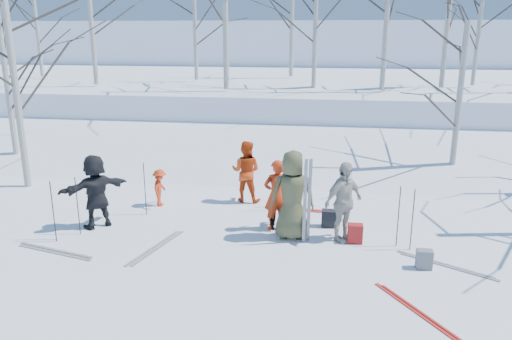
% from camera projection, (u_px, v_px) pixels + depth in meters
% --- Properties ---
extents(ground, '(120.00, 120.00, 0.00)m').
position_uv_depth(ground, '(246.00, 248.00, 10.53)').
color(ground, white).
rests_on(ground, ground).
extents(snow_ramp, '(70.00, 9.49, 4.12)m').
position_uv_depth(snow_ramp, '(279.00, 159.00, 17.16)').
color(snow_ramp, white).
rests_on(snow_ramp, ground).
extents(snow_plateau, '(70.00, 18.00, 2.20)m').
position_uv_depth(snow_plateau, '(299.00, 97.00, 26.45)').
color(snow_plateau, white).
rests_on(snow_plateau, ground).
extents(far_hill, '(90.00, 30.00, 6.00)m').
position_uv_depth(far_hill, '(314.00, 57.00, 46.16)').
color(far_hill, white).
rests_on(far_hill, ground).
extents(skier_olive_center, '(1.02, 0.72, 1.98)m').
position_uv_depth(skier_olive_center, '(292.00, 195.00, 10.82)').
color(skier_olive_center, '#46482B').
rests_on(skier_olive_center, ground).
extents(skier_red_north, '(0.71, 0.62, 1.65)m').
position_uv_depth(skier_red_north, '(276.00, 195.00, 11.35)').
color(skier_red_north, red).
rests_on(skier_red_north, ground).
extents(skier_redor_behind, '(0.88, 0.72, 1.65)m').
position_uv_depth(skier_redor_behind, '(246.00, 171.00, 13.23)').
color(skier_redor_behind, '#C63A0F').
rests_on(skier_redor_behind, ground).
extents(skier_red_seated, '(0.38, 0.64, 0.98)m').
position_uv_depth(skier_red_seated, '(160.00, 188.00, 12.95)').
color(skier_red_seated, red).
rests_on(skier_red_seated, ground).
extents(skier_cream_east, '(1.05, 1.03, 1.77)m').
position_uv_depth(skier_cream_east, '(343.00, 202.00, 10.71)').
color(skier_cream_east, beige).
rests_on(skier_cream_east, ground).
extents(skier_grey_west, '(1.50, 1.51, 1.74)m').
position_uv_depth(skier_grey_west, '(96.00, 191.00, 11.47)').
color(skier_grey_west, black).
rests_on(skier_grey_west, ground).
extents(dog, '(0.36, 0.66, 0.53)m').
position_uv_depth(dog, '(275.00, 216.00, 11.61)').
color(dog, black).
rests_on(dog, ground).
extents(upright_ski_left, '(0.09, 0.16, 1.90)m').
position_uv_depth(upright_ski_left, '(305.00, 202.00, 10.53)').
color(upright_ski_left, silver).
rests_on(upright_ski_left, ground).
extents(upright_ski_right, '(0.10, 0.23, 1.89)m').
position_uv_depth(upright_ski_right, '(309.00, 201.00, 10.58)').
color(upright_ski_right, silver).
rests_on(upright_ski_right, ground).
extents(ski_pair_a, '(0.53, 1.93, 0.02)m').
position_uv_depth(ski_pair_a, '(307.00, 210.00, 12.71)').
color(ski_pair_a, red).
rests_on(ski_pair_a, ground).
extents(ski_pair_b, '(1.15, 2.00, 0.02)m').
position_uv_depth(ski_pair_b, '(156.00, 248.00, 10.54)').
color(ski_pair_b, silver).
rests_on(ski_pair_b, ground).
extents(ski_pair_c, '(1.94, 2.08, 0.02)m').
position_uv_depth(ski_pair_c, '(416.00, 311.00, 8.18)').
color(ski_pair_c, red).
rests_on(ski_pair_c, ground).
extents(ski_pair_d, '(1.11, 2.00, 0.02)m').
position_uv_depth(ski_pair_d, '(55.00, 251.00, 10.37)').
color(ski_pair_d, silver).
rests_on(ski_pair_d, ground).
extents(ski_pair_e, '(1.85, 2.07, 0.02)m').
position_uv_depth(ski_pair_e, '(446.00, 265.00, 9.75)').
color(ski_pair_e, silver).
rests_on(ski_pair_e, ground).
extents(ski_pole_a, '(0.02, 0.02, 1.34)m').
position_uv_depth(ski_pole_a, '(53.00, 212.00, 10.70)').
color(ski_pole_a, black).
rests_on(ski_pole_a, ground).
extents(ski_pole_b, '(0.02, 0.02, 1.34)m').
position_uv_depth(ski_pole_b, '(412.00, 220.00, 10.28)').
color(ski_pole_b, black).
rests_on(ski_pole_b, ground).
extents(ski_pole_c, '(0.02, 0.02, 1.34)m').
position_uv_depth(ski_pole_c, '(290.00, 183.00, 12.79)').
color(ski_pole_c, black).
rests_on(ski_pole_c, ground).
extents(ski_pole_d, '(0.02, 0.02, 1.34)m').
position_uv_depth(ski_pole_d, '(53.00, 211.00, 10.79)').
color(ski_pole_d, black).
rests_on(ski_pole_d, ground).
extents(ski_pole_e, '(0.02, 0.02, 1.34)m').
position_uv_depth(ski_pole_e, '(145.00, 189.00, 12.27)').
color(ski_pole_e, black).
rests_on(ski_pole_e, ground).
extents(ski_pole_f, '(0.02, 0.02, 1.34)m').
position_uv_depth(ski_pole_f, '(278.00, 186.00, 12.54)').
color(ski_pole_f, black).
rests_on(ski_pole_f, ground).
extents(ski_pole_g, '(0.02, 0.02, 1.34)m').
position_uv_depth(ski_pole_g, '(398.00, 217.00, 10.46)').
color(ski_pole_g, black).
rests_on(ski_pole_g, ground).
extents(ski_pole_h, '(0.02, 0.02, 1.34)m').
position_uv_depth(ski_pole_h, '(78.00, 206.00, 11.08)').
color(ski_pole_h, black).
rests_on(ski_pole_h, ground).
extents(backpack_red, '(0.32, 0.22, 0.42)m').
position_uv_depth(backpack_red, '(355.00, 233.00, 10.76)').
color(backpack_red, '#A41A19').
rests_on(backpack_red, ground).
extents(backpack_grey, '(0.30, 0.20, 0.38)m').
position_uv_depth(backpack_grey, '(424.00, 259.00, 9.60)').
color(backpack_grey, slate).
rests_on(backpack_grey, ground).
extents(backpack_dark, '(0.34, 0.24, 0.40)m').
position_uv_depth(backpack_dark, '(329.00, 218.00, 11.65)').
color(backpack_dark, black).
rests_on(backpack_dark, ground).
extents(birch_plateau_b, '(3.70, 3.70, 4.42)m').
position_uv_depth(birch_plateau_b, '(195.00, 30.00, 22.61)').
color(birch_plateau_b, silver).
rests_on(birch_plateau_b, snow_plateau).
extents(birch_plateau_c, '(3.48, 3.48, 4.11)m').
position_uv_depth(birch_plateau_c, '(478.00, 34.00, 20.32)').
color(birch_plateau_c, silver).
rests_on(birch_plateau_c, snow_plateau).
extents(birch_plateau_d, '(3.78, 3.78, 4.54)m').
position_uv_depth(birch_plateau_d, '(37.00, 29.00, 24.20)').
color(birch_plateau_d, silver).
rests_on(birch_plateau_d, snow_plateau).
extents(birch_plateau_e, '(4.96, 4.96, 6.23)m').
position_uv_depth(birch_plateau_e, '(292.00, 11.00, 24.06)').
color(birch_plateau_e, silver).
rests_on(birch_plateau_e, snow_plateau).
extents(birch_plateau_f, '(4.60, 4.60, 5.72)m').
position_uv_depth(birch_plateau_f, '(91.00, 14.00, 20.43)').
color(birch_plateau_f, silver).
rests_on(birch_plateau_f, snow_plateau).
extents(birch_plateau_g, '(4.81, 4.81, 6.01)m').
position_uv_depth(birch_plateau_g, '(387.00, 8.00, 18.51)').
color(birch_plateau_g, silver).
rests_on(birch_plateau_g, snow_plateau).
extents(birch_plateau_i, '(4.62, 4.62, 5.75)m').
position_uv_depth(birch_plateau_i, '(448.00, 13.00, 19.37)').
color(birch_plateau_i, silver).
rests_on(birch_plateau_i, snow_plateau).
extents(birch_plateau_k, '(4.06, 4.06, 4.94)m').
position_uv_depth(birch_plateau_k, '(315.00, 24.00, 19.80)').
color(birch_plateau_k, silver).
rests_on(birch_plateau_k, snow_plateau).
extents(birch_edge_a, '(4.92, 4.92, 6.17)m').
position_uv_depth(birch_edge_a, '(15.00, 80.00, 13.86)').
color(birch_edge_a, silver).
rests_on(birch_edge_a, ground).
extents(birch_edge_d, '(4.29, 4.29, 5.28)m').
position_uv_depth(birch_edge_d, '(7.00, 87.00, 16.27)').
color(birch_edge_d, silver).
rests_on(birch_edge_d, ground).
extents(birch_edge_e, '(3.89, 3.89, 4.71)m').
position_uv_depth(birch_edge_e, '(459.00, 104.00, 14.66)').
color(birch_edge_e, silver).
rests_on(birch_edge_e, ground).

